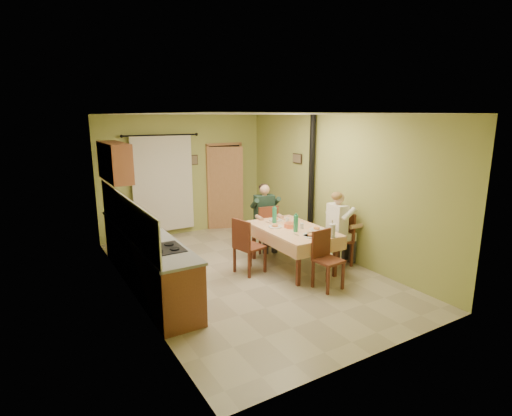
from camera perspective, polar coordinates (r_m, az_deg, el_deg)
floor at (r=7.33m, az=-1.29°, el=-9.18°), size 4.00×6.00×0.01m
room_shell at (r=6.85m, az=-1.37°, el=5.06°), size 4.04×6.04×2.82m
kitchen_run at (r=6.90m, az=-15.51°, el=-6.82°), size 0.64×3.64×1.56m
upper_cabinets at (r=7.80m, az=-19.58°, el=6.26°), size 0.35×1.40×0.70m
curtain at (r=9.36m, az=-13.13°, el=3.43°), size 1.70×0.07×2.22m
doorway at (r=9.98m, az=-4.38°, el=3.09°), size 0.96×0.35×2.15m
dining_table at (r=7.47m, az=5.18°, el=-5.66°), size 1.09×1.79×0.76m
tableware at (r=7.28m, az=5.84°, el=-2.53°), size 0.80×1.60×0.33m
chair_far at (r=8.36m, az=1.29°, el=-4.20°), size 0.49×0.49×0.99m
chair_near at (r=6.70m, az=10.15°, el=-8.90°), size 0.43×0.43×0.96m
chair_right at (r=7.75m, az=11.60°, el=-5.89°), size 0.49×0.49×1.01m
chair_left at (r=7.23m, az=-1.00°, el=-7.01°), size 0.54×0.54×1.01m
man_far at (r=8.22m, az=1.27°, el=-0.26°), size 0.62×0.52×1.39m
man_right at (r=7.57m, az=11.71°, el=-1.70°), size 0.49×0.60×1.39m
stove_flue at (r=8.53m, az=7.82°, el=1.12°), size 0.24×0.24×2.80m
picture_back at (r=9.63m, az=-8.86°, el=6.81°), size 0.19×0.03×0.23m
picture_right at (r=8.92m, az=5.92°, el=7.05°), size 0.03×0.31×0.21m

